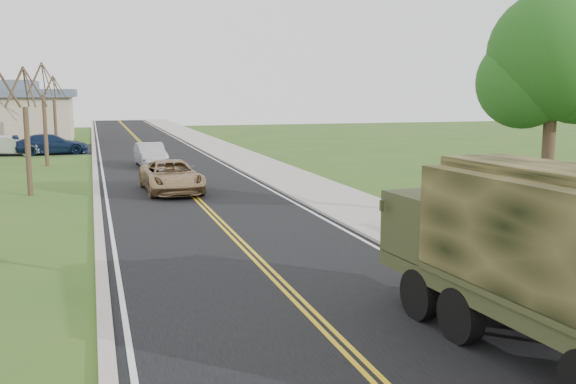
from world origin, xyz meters
name	(u,v)px	position (x,y,z in m)	size (l,w,h in m)	color
road	(152,154)	(0.00, 40.00, 0.01)	(8.00, 120.00, 0.01)	black
curb_right	(207,152)	(4.15, 40.00, 0.06)	(0.30, 120.00, 0.12)	#9E998E
sidewalk_right	(229,151)	(5.90, 40.00, 0.05)	(3.20, 120.00, 0.10)	#9E998E
curb_left	(94,155)	(-4.15, 40.00, 0.05)	(0.30, 120.00, 0.10)	#9E998E
leafy_tree	(554,66)	(11.00, 10.01, 5.49)	(4.83, 4.50, 8.10)	#38281C
bare_tree_b	(27,140)	(-7.00, 22.00, 2.48)	(1.83, 2.14, 5.73)	#38281C
bare_tree_c	(45,122)	(-7.00, 34.00, 2.78)	(2.04, 2.39, 6.42)	#38281C
bare_tree_d	(55,118)	(-7.00, 46.00, 2.55)	(1.88, 2.20, 5.91)	#38281C
military_truck	(539,246)	(3.22, 0.53, 1.93)	(2.86, 6.92, 3.37)	black
suv_champagne	(171,176)	(-0.80, 21.02, 0.74)	(2.46, 5.33, 1.48)	tan
sedan_silver	(151,155)	(-0.80, 31.88, 0.73)	(1.55, 4.44, 1.46)	#B6B7BB
pickup_navy	(532,215)	(9.31, 8.48, 0.66)	(1.84, 4.52, 1.31)	#11143E
lot_car_silver	(10,146)	(-10.00, 42.00, 0.73)	(1.54, 4.42, 1.46)	#BDBCC1
lot_car_navy	(52,144)	(-7.15, 42.00, 0.76)	(2.12, 5.21, 1.51)	#101E3B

